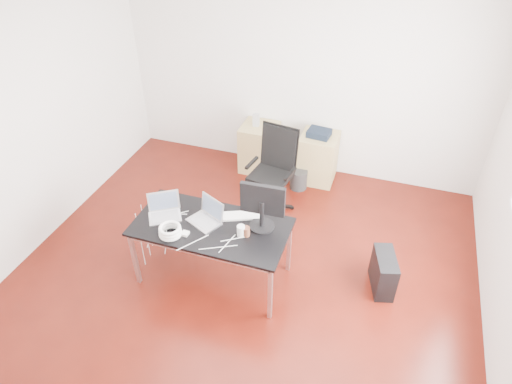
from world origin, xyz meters
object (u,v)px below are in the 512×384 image
(pc_tower, at_px, (383,272))
(filing_cabinet_left, at_px, (259,147))
(desk, at_px, (211,230))
(filing_cabinet_right, at_px, (318,158))
(office_chair, at_px, (274,166))

(pc_tower, bearing_deg, filing_cabinet_left, 121.99)
(desk, distance_m, pc_tower, 1.88)
(filing_cabinet_right, height_order, pc_tower, filing_cabinet_right)
(desk, bearing_deg, pc_tower, 13.26)
(filing_cabinet_right, relative_size, pc_tower, 1.56)
(filing_cabinet_left, height_order, filing_cabinet_right, same)
(desk, xyz_separation_m, office_chair, (0.24, 1.45, -0.07))
(filing_cabinet_right, bearing_deg, filing_cabinet_left, 180.00)
(filing_cabinet_right, distance_m, pc_tower, 2.12)
(desk, height_order, filing_cabinet_right, desk)
(desk, bearing_deg, filing_cabinet_right, 73.41)
(desk, height_order, filing_cabinet_left, desk)
(office_chair, relative_size, filing_cabinet_left, 1.54)
(office_chair, xyz_separation_m, filing_cabinet_right, (0.43, 0.77, -0.26))
(desk, height_order, office_chair, office_chair)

